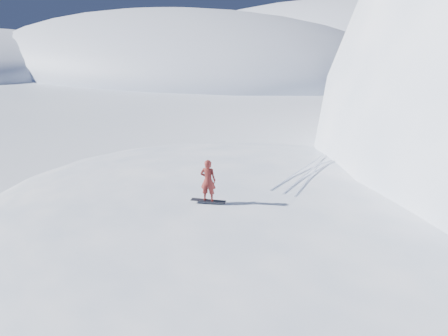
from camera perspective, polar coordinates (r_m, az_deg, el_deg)
name	(u,v)px	position (r m, az deg, el deg)	size (l,w,h in m)	color
ground	(259,282)	(15.28, 5.05, -15.96)	(400.00, 400.00, 0.00)	white
near_ridge	(320,257)	(17.13, 13.60, -12.26)	(36.00, 28.00, 4.80)	white
far_ridge_a	(158,68)	(104.61, -9.36, 13.93)	(120.00, 70.00, 28.00)	white
far_ridge_c	(350,62)	(129.62, 17.61, 14.25)	(140.00, 90.00, 36.00)	white
wind_bumps	(276,253)	(17.05, 7.47, -12.02)	(16.00, 14.40, 1.00)	white
snowboard	(208,201)	(15.77, -2.26, -4.67)	(1.39, 0.26, 0.02)	black
snowboarder	(208,180)	(15.45, -2.30, -1.79)	(0.61, 0.40, 1.67)	maroon
vapor_plume	(138,85)	(70.71, -12.19, 11.46)	(10.66, 8.52, 7.46)	white
board_tracks	(307,172)	(19.28, 11.71, -0.55)	(1.61, 5.99, 0.04)	silver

